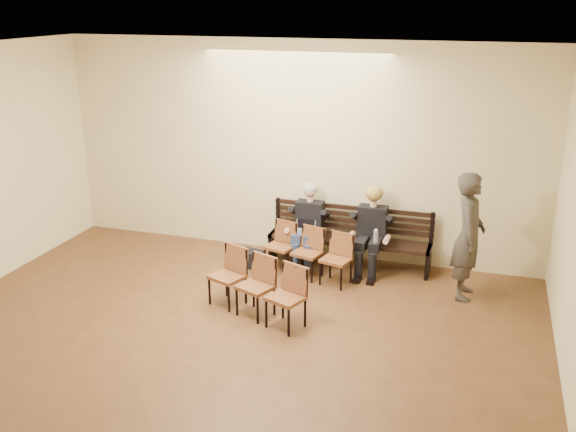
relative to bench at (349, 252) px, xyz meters
The scene contains 11 objects.
ground 4.76m from the bench, 102.10° to the right, with size 10.00×10.00×0.00m, color brown.
room_walls 4.61m from the bench, 104.47° to the right, with size 8.02×10.01×3.51m.
bench is the anchor object (origin of this frame).
seated_man 0.78m from the bench, 169.51° to the right, with size 0.53×0.74×1.28m, color black, non-canonical shape.
seated_woman 0.57m from the bench, 18.09° to the right, with size 0.55×0.76×1.28m, color black, non-canonical shape.
laptop 0.81m from the bench, 156.80° to the right, with size 0.32×0.25×0.23m, color silver.
water_bottle 0.73m from the bench, 40.46° to the right, with size 0.07×0.07×0.23m, color silver.
bag 1.56m from the bench, 159.53° to the right, with size 0.37×0.25×0.27m, color black.
passerby 2.10m from the bench, 18.17° to the right, with size 0.77×0.51×2.11m, color #38342E.
chair_row_front 0.84m from the bench, 127.99° to the right, with size 1.40×0.42×0.78m, color brown.
chair_row_back 2.24m from the bench, 111.71° to the right, with size 1.49×0.45×0.83m, color brown.
Camera 1 is at (2.96, -4.74, 4.10)m, focal length 40.00 mm.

